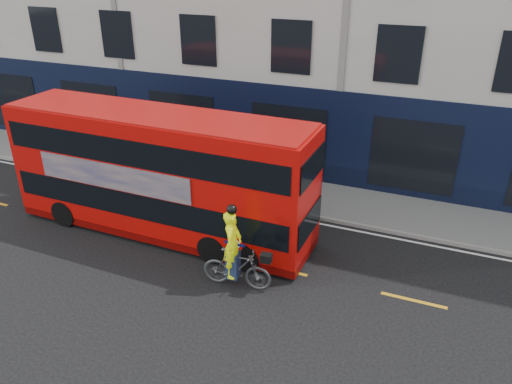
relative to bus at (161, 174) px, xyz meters
The scene contains 7 objects.
ground 5.44m from the bus, 26.14° to the right, with size 120.00×120.00×0.00m, color black.
pavement 6.56m from the bus, 43.86° to the left, with size 60.00×3.00×0.12m, color slate.
kerb 5.69m from the bus, 32.04° to the left, with size 60.00×0.12×0.13m, color gray.
road_edge_line 5.57m from the bus, 29.20° to the left, with size 58.00×0.10×0.01m, color silver.
lane_dashes 5.02m from the bus, ahead, with size 58.00×0.12×0.01m, color gold, non-canonical shape.
bus is the anchor object (origin of this frame).
cyclist 4.30m from the bus, 28.75° to the right, with size 2.10×0.80×2.66m.
Camera 1 is at (4.19, -10.54, 8.83)m, focal length 35.00 mm.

